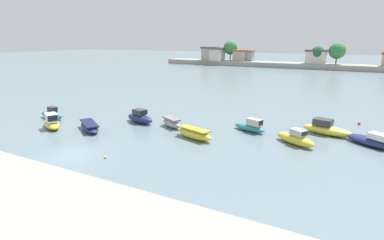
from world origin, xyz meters
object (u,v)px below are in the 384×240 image
(moored_boat_0, at_px, (52,114))
(moored_boat_6, at_px, (251,126))
(moored_boat_2, at_px, (89,126))
(moored_boat_8, at_px, (326,129))
(moored_boat_1, at_px, (52,122))
(moored_boat_9, at_px, (372,141))
(mooring_buoy_0, at_px, (105,157))
(moored_boat_5, at_px, (194,134))
(moored_boat_7, at_px, (295,138))
(mooring_buoy_1, at_px, (359,124))
(moored_boat_4, at_px, (172,123))
(moored_boat_3, at_px, (140,118))

(moored_boat_0, height_order, moored_boat_6, moored_boat_0)
(moored_boat_2, distance_m, moored_boat_8, 26.14)
(moored_boat_1, bearing_deg, moored_boat_9, 46.02)
(moored_boat_9, distance_m, mooring_buoy_0, 25.10)
(moored_boat_8, bearing_deg, moored_boat_5, -134.07)
(moored_boat_1, bearing_deg, moored_boat_5, 42.98)
(moored_boat_1, distance_m, moored_boat_7, 26.94)
(moored_boat_1, height_order, mooring_buoy_0, moored_boat_1)
(mooring_buoy_1, bearing_deg, moored_boat_6, -141.35)
(moored_boat_2, distance_m, moored_boat_9, 29.46)
(mooring_buoy_0, bearing_deg, moored_boat_2, 143.66)
(moored_boat_4, distance_m, moored_boat_9, 20.75)
(moored_boat_7, bearing_deg, moored_boat_6, -172.12)
(moored_boat_0, xyz_separation_m, moored_boat_8, (31.89, 9.24, 0.06))
(moored_boat_3, height_order, moored_boat_6, moored_boat_3)
(moored_boat_6, distance_m, mooring_buoy_0, 16.10)
(moored_boat_6, distance_m, moored_boat_9, 11.82)
(moored_boat_1, relative_size, mooring_buoy_1, 13.58)
(moored_boat_3, xyz_separation_m, moored_boat_6, (13.12, 2.80, -0.08))
(moored_boat_6, bearing_deg, moored_boat_4, -144.36)
(moored_boat_7, bearing_deg, moored_boat_5, -132.39)
(moored_boat_4, bearing_deg, moored_boat_2, -117.27)
(moored_boat_6, height_order, moored_boat_9, moored_boat_6)
(moored_boat_0, height_order, moored_boat_4, moored_boat_0)
(moored_boat_4, relative_size, mooring_buoy_0, 14.34)
(moored_boat_1, xyz_separation_m, moored_boat_5, (16.34, 4.25, -0.12))
(moored_boat_4, distance_m, moored_boat_6, 9.06)
(moored_boat_9, height_order, mooring_buoy_1, moored_boat_9)
(mooring_buoy_0, bearing_deg, moored_boat_5, 62.77)
(moored_boat_2, height_order, mooring_buoy_0, moored_boat_2)
(moored_boat_0, bearing_deg, moored_boat_5, 7.80)
(moored_boat_2, height_order, moored_boat_4, moored_boat_4)
(moored_boat_1, relative_size, moored_boat_2, 0.87)
(moored_boat_2, relative_size, moored_boat_4, 1.48)
(moored_boat_2, bearing_deg, moored_boat_3, 90.91)
(moored_boat_1, bearing_deg, mooring_buoy_1, 58.14)
(moored_boat_4, bearing_deg, moored_boat_7, 30.62)
(moored_boat_0, bearing_deg, moored_boat_4, 17.62)
(moored_boat_8, relative_size, mooring_buoy_1, 16.20)
(mooring_buoy_0, bearing_deg, moored_boat_6, 57.16)
(moored_boat_5, bearing_deg, moored_boat_2, -149.50)
(moored_boat_3, bearing_deg, moored_boat_0, -148.01)
(moored_boat_8, relative_size, mooring_buoy_0, 21.99)
(moored_boat_7, relative_size, mooring_buoy_1, 13.36)
(moored_boat_3, height_order, mooring_buoy_1, moored_boat_3)
(moored_boat_2, distance_m, mooring_buoy_1, 31.77)
(moored_boat_0, xyz_separation_m, moored_boat_7, (29.51, 4.42, 0.03))
(moored_boat_5, height_order, mooring_buoy_0, moored_boat_5)
(moored_boat_9, xyz_separation_m, mooring_buoy_0, (-20.51, -14.46, -0.35))
(moored_boat_4, relative_size, mooring_buoy_1, 10.56)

